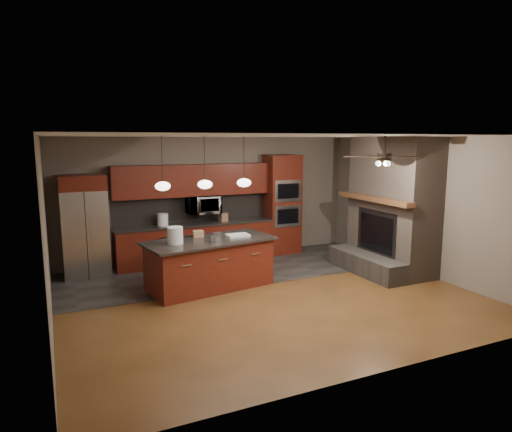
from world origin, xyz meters
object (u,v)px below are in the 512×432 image
paint_can (215,239)px  counter_bucket (163,220)px  microwave (203,205)px  kitchen_island (210,264)px  refrigerator (85,226)px  counter_box (223,217)px  cardboard_box (198,234)px  oven_tower (282,205)px  white_bucket (175,235)px  paint_tray (238,235)px

paint_can → counter_bucket: bearing=102.3°
microwave → kitchen_island: 2.13m
refrigerator → counter_box: size_ratio=10.72×
refrigerator → counter_bucket: refrigerator is taller
kitchen_island → paint_can: 0.56m
counter_bucket → microwave: bearing=3.1°
cardboard_box → oven_tower: bearing=36.8°
kitchen_island → counter_box: 2.10m
microwave → white_bucket: bearing=-120.8°
counter_bucket → counter_box: (1.38, -0.05, -0.04)m
white_bucket → counter_bucket: 1.92m
paint_can → paint_tray: paint_can is taller
paint_tray → cardboard_box: size_ratio=2.18×
refrigerator → paint_tray: refrigerator is taller
microwave → refrigerator: bearing=-177.0°
microwave → refrigerator: (-2.53, -0.13, -0.27)m
kitchen_island → paint_tray: 0.76m
refrigerator → cardboard_box: 2.40m
microwave → counter_box: (0.45, -0.10, -0.30)m
oven_tower → white_bucket: size_ratio=7.89×
counter_box → oven_tower: bearing=-10.1°
oven_tower → counter_box: bearing=-178.4°
microwave → oven_tower: bearing=-1.7°
paint_can → oven_tower: bearing=40.2°
cardboard_box → counter_box: counter_box is taller
microwave → paint_can: (-0.48, -2.13, -0.33)m
counter_bucket → counter_box: counter_bucket is taller
cardboard_box → microwave: bearing=74.9°
white_bucket → microwave: bearing=59.2°
oven_tower → paint_can: (-2.45, -2.08, -0.22)m
microwave → refrigerator: 2.55m
microwave → paint_tray: bearing=-87.5°
paint_can → counter_bucket: (-0.46, 2.08, 0.06)m
microwave → paint_tray: size_ratio=1.76×
oven_tower → refrigerator: size_ratio=1.16×
counter_bucket → counter_box: size_ratio=1.38×
paint_tray → cardboard_box: 0.75m
microwave → cardboard_box: (-0.62, -1.58, -0.32)m
paint_can → counter_bucket: 2.13m
microwave → paint_can: size_ratio=4.46×
oven_tower → counter_box: 1.54m
kitchen_island → paint_tray: bearing=-4.1°
oven_tower → white_bucket: bearing=-148.9°
kitchen_island → white_bucket: 0.90m
oven_tower → white_bucket: (-3.14, -1.90, -0.12)m
kitchen_island → cardboard_box: 0.61m
kitchen_island → counter_box: bearing=52.8°
refrigerator → kitchen_island: 2.75m
kitchen_island → paint_can: paint_can is taller
white_bucket → paint_tray: bearing=5.2°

